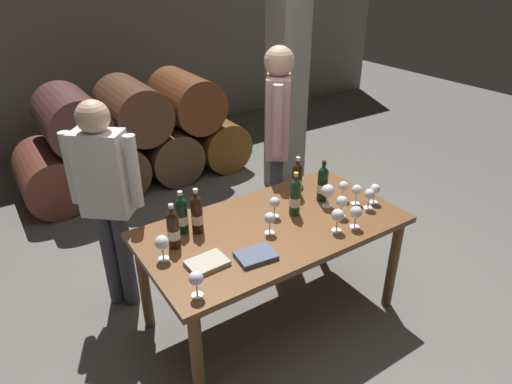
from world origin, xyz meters
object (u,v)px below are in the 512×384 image
at_px(wine_bottle_0, 295,197).
at_px(wine_glass_8, 162,243).
at_px(wine_bottle_5, 297,179).
at_px(wine_glass_3, 196,279).
at_px(wine_bottle_2, 182,215).
at_px(leather_ledger, 207,263).
at_px(wine_glass_2, 357,191).
at_px(tasting_notebook, 256,256).
at_px(sommelier_presenting, 277,132).
at_px(wine_glass_11, 356,213).
at_px(wine_glass_0, 338,216).
at_px(wine_glass_9, 343,187).
at_px(wine_bottle_4, 323,183).
at_px(wine_bottle_1, 173,229).
at_px(wine_glass_6, 328,191).
at_px(taster_seated_left, 106,192).
at_px(wine_glass_1, 370,195).
at_px(wine_glass_7, 270,219).
at_px(wine_glass_5, 275,203).
at_px(dining_table, 273,236).
at_px(wine_glass_4, 375,190).
at_px(wine_bottle_3, 197,214).
at_px(wine_glass_10, 342,202).

xyz_separation_m(wine_bottle_0, wine_glass_8, (-0.93, 0.02, -0.02)).
distance_m(wine_bottle_5, wine_glass_3, 1.23).
xyz_separation_m(wine_bottle_2, leather_ledger, (-0.04, -0.39, -0.11)).
bearing_deg(wine_bottle_2, wine_glass_2, -16.36).
xyz_separation_m(tasting_notebook, sommelier_presenting, (0.86, 0.98, 0.27)).
bearing_deg(wine_glass_8, wine_glass_11, -17.31).
relative_size(wine_glass_3, leather_ledger, 0.68).
bearing_deg(wine_glass_0, wine_glass_9, 42.01).
bearing_deg(tasting_notebook, wine_bottle_4, 28.62).
height_order(wine_bottle_5, wine_glass_8, wine_bottle_5).
xyz_separation_m(wine_bottle_1, wine_glass_11, (1.05, -0.44, -0.02)).
xyz_separation_m(wine_glass_6, leather_ledger, (-1.00, -0.13, -0.10)).
bearing_deg(leather_ledger, taster_seated_left, 105.54).
height_order(wine_bottle_0, wine_glass_8, wine_bottle_0).
height_order(wine_glass_1, wine_glass_3, wine_glass_3).
relative_size(wine_glass_7, wine_glass_11, 0.96).
bearing_deg(wine_glass_8, sommelier_presenting, 28.28).
relative_size(wine_glass_5, wine_glass_7, 0.99).
bearing_deg(dining_table, wine_glass_4, -11.34).
xyz_separation_m(dining_table, wine_glass_2, (0.64, -0.09, 0.20)).
xyz_separation_m(wine_bottle_0, wine_bottle_5, (0.18, 0.21, -0.00)).
relative_size(wine_bottle_1, wine_glass_9, 2.02).
height_order(wine_bottle_3, wine_glass_8, wine_bottle_3).
bearing_deg(wine_bottle_1, wine_glass_4, -11.29).
distance_m(dining_table, wine_bottle_4, 0.53).
relative_size(wine_bottle_5, wine_glass_0, 1.92).
relative_size(wine_glass_4, wine_glass_9, 1.00).
bearing_deg(tasting_notebook, wine_glass_3, -160.12).
bearing_deg(wine_glass_0, wine_glass_2, 27.86).
xyz_separation_m(wine_bottle_4, sommelier_presenting, (0.09, 0.67, 0.15)).
distance_m(wine_glass_9, leather_ledger, 1.17).
bearing_deg(wine_glass_0, wine_glass_10, 39.05).
relative_size(wine_bottle_0, wine_glass_1, 2.10).
xyz_separation_m(dining_table, wine_glass_10, (0.44, -0.16, 0.20)).
distance_m(wine_bottle_5, wine_glass_8, 1.13).
relative_size(dining_table, wine_glass_8, 10.87).
xyz_separation_m(wine_bottle_2, wine_glass_9, (1.12, -0.24, -0.02)).
xyz_separation_m(wine_bottle_0, leather_ledger, (-0.75, -0.17, -0.12)).
xyz_separation_m(wine_glass_7, leather_ledger, (-0.48, -0.07, -0.09)).
height_order(wine_bottle_3, wine_glass_11, wine_bottle_3).
height_order(wine_bottle_3, leather_ledger, wine_bottle_3).
bearing_deg(dining_table, wine_glass_11, -36.76).
bearing_deg(tasting_notebook, sommelier_presenting, 55.14).
bearing_deg(wine_glass_3, tasting_notebook, 13.58).
xyz_separation_m(wine_glass_3, wine_glass_8, (-0.02, 0.38, 0.00)).
relative_size(wine_bottle_1, leather_ledger, 1.32).
bearing_deg(wine_glass_7, wine_glass_3, -157.12).
bearing_deg(wine_bottle_4, wine_glass_8, -178.40).
height_order(wine_glass_5, wine_glass_11, wine_glass_11).
relative_size(wine_glass_4, wine_glass_5, 0.99).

